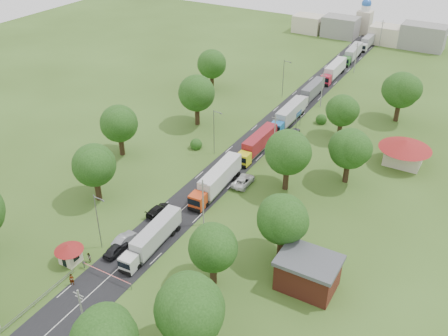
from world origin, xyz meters
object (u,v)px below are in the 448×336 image
Objects in this scene: boom_barrier at (100,271)px; pedestrian_near at (72,280)px; truck_0 at (153,237)px; guard_booth at (69,251)px; info_sign at (299,116)px; car_lane_mid at (124,239)px; car_lane_front at (116,249)px.

pedestrian_near reaches higher than boom_barrier.
truck_0 is 13.59m from pedestrian_near.
guard_booth is at bearing -134.97° from truck_0.
info_sign is 0.87× the size of car_lane_mid.
pedestrian_near is at bearing -121.47° from boom_barrier.
info_sign is (6.56, 60.00, 2.11)m from boom_barrier.
truck_0 is (3.13, 8.98, 1.17)m from boom_barrier.
pedestrian_near is (-0.50, -11.09, 0.20)m from car_lane_mid.
info_sign is at bearing 42.26° from pedestrian_near.
truck_0 is 7.24× the size of pedestrian_near.
truck_0 is 6.02m from car_lane_front.
truck_0 is 2.97× the size of car_lane_front.
info_sign is 53.10m from car_lane_mid.
car_lane_mid is at bearing -163.73° from truck_0.
boom_barrier is at bearing 103.00° from car_lane_mid.
pedestrian_near is (-2.14, -3.50, 0.08)m from boom_barrier.
truck_0 is at bearing -162.95° from car_lane_mid.
boom_barrier is 2.25× the size of info_sign.
car_lane_front is 2.44× the size of pedestrian_near.
car_lane_front is (-4.33, -3.98, -1.25)m from truck_0.
car_lane_mid is (-0.44, 2.59, -0.03)m from car_lane_front.
truck_0 is at bearing 45.03° from guard_booth.
truck_0 is at bearing 70.79° from boom_barrier.
info_sign is at bearing -100.34° from car_lane_front.
car_lane_front is at bearing 43.78° from pedestrian_near.
boom_barrier is 5.98m from guard_booth.
info_sign is 64.13m from pedestrian_near.
pedestrian_near is at bearing 81.41° from car_lane_front.
truck_0 is at bearing -139.76° from car_lane_front.
info_sign is (12.40, 60.00, 0.84)m from guard_booth.
car_lane_front is at bearing -137.45° from truck_0.
car_lane_front reaches higher than boom_barrier.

